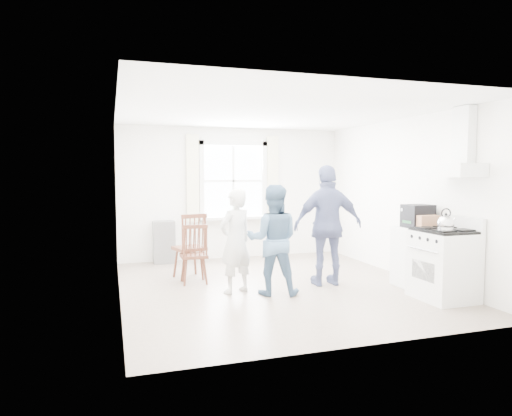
% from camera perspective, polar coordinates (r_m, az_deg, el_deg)
% --- Properties ---
extents(room_shell, '(4.62, 5.12, 2.64)m').
position_cam_1_polar(room_shell, '(6.78, 2.51, 0.97)').
color(room_shell, gray).
rests_on(room_shell, ground).
extents(window_assembly, '(1.88, 0.24, 1.70)m').
position_cam_1_polar(window_assembly, '(9.11, -2.81, 2.86)').
color(window_assembly, white).
rests_on(window_assembly, room_shell).
extents(range_hood, '(0.45, 0.76, 0.94)m').
position_cam_1_polar(range_hood, '(6.67, 23.83, 5.70)').
color(range_hood, white).
rests_on(range_hood, room_shell).
extents(shelf_unit, '(0.40, 0.30, 0.80)m').
position_cam_1_polar(shelf_unit, '(8.83, -11.43, -4.20)').
color(shelf_unit, slate).
rests_on(shelf_unit, ground).
extents(gas_stove, '(0.68, 0.76, 1.12)m').
position_cam_1_polar(gas_stove, '(6.67, 22.41, -6.48)').
color(gas_stove, white).
rests_on(gas_stove, ground).
extents(kettle, '(0.22, 0.22, 0.30)m').
position_cam_1_polar(kettle, '(6.40, 22.63, -1.81)').
color(kettle, silver).
rests_on(kettle, gas_stove).
extents(low_cabinet, '(0.50, 0.55, 0.90)m').
position_cam_1_polar(low_cabinet, '(7.26, 19.25, -5.81)').
color(low_cabinet, white).
rests_on(low_cabinet, ground).
extents(stereo_stack, '(0.38, 0.34, 0.34)m').
position_cam_1_polar(stereo_stack, '(7.14, 19.57, -0.96)').
color(stereo_stack, black).
rests_on(stereo_stack, low_cabinet).
extents(cardboard_box, '(0.32, 0.24, 0.20)m').
position_cam_1_polar(cardboard_box, '(7.00, 20.50, -1.66)').
color(cardboard_box, '#A87351').
rests_on(cardboard_box, low_cabinet).
extents(windsor_chair_a, '(0.55, 0.54, 1.07)m').
position_cam_1_polar(windsor_chair_a, '(7.37, -7.97, -3.86)').
color(windsor_chair_a, '#4A2417').
rests_on(windsor_chair_a, ground).
extents(windsor_chair_b, '(0.40, 0.39, 0.94)m').
position_cam_1_polar(windsor_chair_b, '(7.03, -7.67, -4.93)').
color(windsor_chair_b, '#4A2417').
rests_on(windsor_chair_b, ground).
extents(person_left, '(0.71, 0.71, 1.49)m').
position_cam_1_polar(person_left, '(6.49, -2.58, -4.14)').
color(person_left, silver).
rests_on(person_left, ground).
extents(person_mid, '(0.96, 0.96, 1.54)m').
position_cam_1_polar(person_mid, '(6.40, 2.13, -3.99)').
color(person_mid, slate).
rests_on(person_mid, ground).
extents(person_right, '(1.17, 1.17, 1.83)m').
position_cam_1_polar(person_right, '(6.99, 8.99, -2.16)').
color(person_right, navy).
rests_on(person_right, ground).
extents(potted_plant, '(0.21, 0.21, 0.30)m').
position_cam_1_polar(potted_plant, '(9.06, -2.34, -0.08)').
color(potted_plant, '#377D41').
rests_on(potted_plant, window_assembly).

